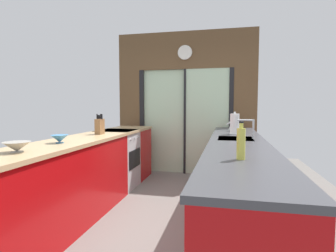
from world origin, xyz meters
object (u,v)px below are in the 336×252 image
object	(u,v)px
mixing_bowl_far	(60,139)
paper_towel_roll	(235,124)
oven_range	(117,159)
knife_block	(100,126)
mixing_bowl_near	(17,147)
kettle	(233,124)
soap_bottle_near	(241,143)
soap_bottle_far	(234,125)

from	to	relation	value
mixing_bowl_far	paper_towel_roll	xyz separation A→B (m)	(1.78, 1.28, 0.09)
oven_range	knife_block	size ratio (longest dim) A/B	3.35
oven_range	mixing_bowl_near	world-z (taller)	mixing_bowl_near
knife_block	kettle	world-z (taller)	knife_block
oven_range	kettle	distance (m)	1.95
knife_block	soap_bottle_near	bearing A→B (deg)	-37.61
mixing_bowl_near	soap_bottle_far	distance (m)	2.95
mixing_bowl_far	soap_bottle_far	world-z (taller)	soap_bottle_far
oven_range	soap_bottle_near	bearing A→B (deg)	-47.94
mixing_bowl_near	soap_bottle_far	bearing A→B (deg)	52.91
kettle	mixing_bowl_far	bearing A→B (deg)	-131.41
soap_bottle_far	kettle	bearing A→B (deg)	89.44
mixing_bowl_near	oven_range	bearing A→B (deg)	90.51
knife_block	soap_bottle_far	world-z (taller)	knife_block
mixing_bowl_far	soap_bottle_near	distance (m)	1.84
oven_range	soap_bottle_near	distance (m)	2.75
knife_block	soap_bottle_near	distance (m)	2.25
oven_range	mixing_bowl_far	xyz separation A→B (m)	(0.02, -1.51, 0.51)
soap_bottle_near	soap_bottle_far	bearing A→B (deg)	90.00
mixing_bowl_near	mixing_bowl_far	size ratio (longest dim) A/B	1.25
mixing_bowl_far	soap_bottle_near	world-z (taller)	soap_bottle_near
mixing_bowl_near	soap_bottle_near	distance (m)	1.78
paper_towel_roll	mixing_bowl_near	bearing A→B (deg)	-133.75
mixing_bowl_far	soap_bottle_far	xyz separation A→B (m)	(1.78, 1.78, 0.04)
mixing_bowl_far	knife_block	bearing A→B (deg)	90.00
soap_bottle_far	oven_range	bearing A→B (deg)	-171.62
mixing_bowl_far	oven_range	bearing A→B (deg)	90.70
oven_range	paper_towel_roll	distance (m)	1.91
soap_bottle_near	mixing_bowl_far	bearing A→B (deg)	164.95
soap_bottle_near	soap_bottle_far	world-z (taller)	soap_bottle_near
paper_towel_roll	mixing_bowl_far	bearing A→B (deg)	-144.19
soap_bottle_near	soap_bottle_far	size ratio (longest dim) A/B	1.27
kettle	paper_towel_roll	distance (m)	0.74
mixing_bowl_near	mixing_bowl_far	distance (m)	0.57
knife_block	soap_bottle_far	bearing A→B (deg)	26.49
paper_towel_roll	kettle	bearing A→B (deg)	89.82
mixing_bowl_far	soap_bottle_near	bearing A→B (deg)	-15.05
kettle	soap_bottle_near	distance (m)	2.50
oven_range	kettle	world-z (taller)	kettle
soap_bottle_far	knife_block	bearing A→B (deg)	-153.51
soap_bottle_near	knife_block	bearing A→B (deg)	142.39
mixing_bowl_near	soap_bottle_near	xyz separation A→B (m)	(1.78, 0.10, 0.07)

